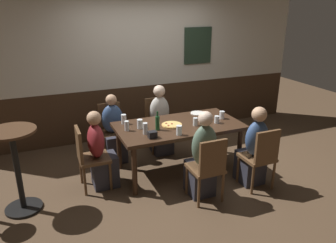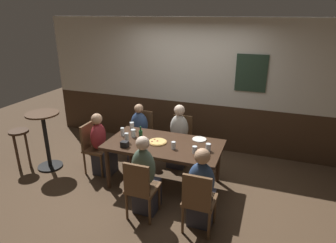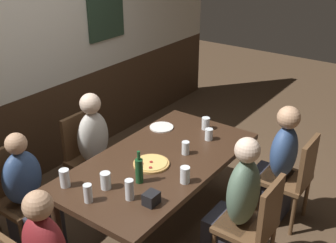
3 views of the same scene
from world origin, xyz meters
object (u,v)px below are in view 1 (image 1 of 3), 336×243
Objects in this scene: tumbler_water at (179,131)px; plate_white_large at (198,113)px; person_head_west at (101,155)px; person_mid_far at (161,125)px; person_left_far at (114,134)px; person_mid_near at (202,161)px; dining_table at (179,129)px; tumbler_short at (140,125)px; pizza at (172,125)px; highball_clear at (222,115)px; chair_mid_far at (157,121)px; beer_glass_half at (124,120)px; pint_glass_pale at (195,122)px; side_bar_table at (16,164)px; person_right_near at (253,152)px; chair_mid_near at (208,166)px; chair_left_far at (111,127)px; condiment_caddy at (152,135)px; chair_right_near at (261,155)px; pint_glass_amber at (217,120)px; beer_bottle_green at (158,123)px; chair_head_west at (88,155)px; beer_glass_tall at (145,129)px; pint_glass_stout at (127,126)px.

tumbler_water reaches higher than plate_white_large.
person_head_west is 0.95× the size of person_mid_far.
person_mid_near is (0.80, -1.46, 0.05)m from person_left_far.
dining_table is 13.82× the size of tumbler_short.
highball_clear reaches higher than pizza.
highball_clear is (0.71, -0.91, 0.30)m from chair_mid_far.
person_mid_far reaches higher than person_left_far.
beer_glass_half is 1.04m from pint_glass_pale.
person_right_near is at bearing -10.42° from side_bar_table.
chair_mid_near reaches higher than dining_table.
person_mid_far reaches higher than dining_table.
chair_left_far is 1.81m from person_mid_near.
person_head_west is at bearing 153.10° from condiment_caddy.
tumbler_water is at bearing -5.13° from side_bar_table.
chair_right_near is at bearing -84.34° from highball_clear.
dining_table is 0.58m from pint_glass_amber.
beer_bottle_green is (-1.16, 0.65, 0.37)m from person_right_near.
beer_bottle_green is at bearing 150.71° from person_right_near.
chair_head_west is 1.56m from pint_glass_pale.
beer_glass_tall is (-1.36, 0.57, 0.33)m from person_right_near.
dining_table is 1.72× the size of side_bar_table.
side_bar_table is (-2.66, -0.52, -0.13)m from plate_white_large.
plate_white_large is (0.48, -0.39, 0.26)m from person_mid_far.
pint_glass_amber is at bearing -5.26° from person_head_west.
beer_glass_tall is at bearing 151.81° from chair_right_near.
chair_mid_far is 0.82m from person_left_far.
pint_glass_stout is at bearing -86.92° from person_left_far.
beer_bottle_green is at bearing 3.21° from side_bar_table.
plate_white_large is (1.25, 0.28, -0.06)m from pint_glass_stout.
dining_table is 1.10m from person_left_far.
chair_mid_far is 1.08m from pint_glass_pale.
chair_head_west reaches higher than dining_table.
pint_glass_amber is at bearing 8.86° from condiment_caddy.
pint_glass_pale is at bearing -40.58° from person_left_far.
person_mid_near is 1.12× the size of side_bar_table.
person_right_near is 1.66m from person_mid_far.
beer_glass_tall is 0.17m from condiment_caddy.
tumbler_short is 1.64m from side_bar_table.
beer_bottle_green is at bearing -4.85° from chair_head_west.
person_head_west reaches higher than chair_mid_near.
pint_glass_pale is at bearing 1.34° from side_bar_table.
pizza is at bearing -0.20° from chair_head_west.
person_mid_near is 8.29× the size of beer_glass_half.
pint_glass_pale is at bearing -26.44° from beer_glass_half.
tumbler_water is (-0.16, 0.53, 0.30)m from chair_mid_near.
person_left_far is 1.72m from highball_clear.
person_mid_far reaches higher than beer_bottle_green.
dining_table is at bearing -145.23° from plate_white_large.
person_head_west is at bearing 0.00° from chair_head_west.
person_mid_far is at bearing 140.92° from plate_white_large.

